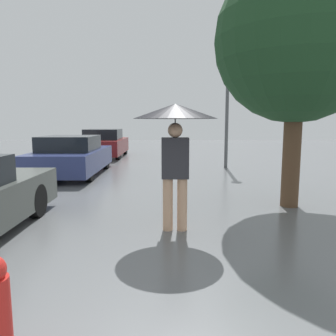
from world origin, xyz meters
TOP-DOWN VIEW (x-y plane):
  - pedestrian at (-0.13, 3.98)m, footprint 1.26×1.26m
  - parked_car_middle at (-3.26, 9.45)m, footprint 1.86×4.13m
  - parked_car_farthest at (-3.23, 14.87)m, footprint 1.85×4.14m
  - tree at (2.20, 5.43)m, footprint 3.10×3.10m
  - street_lamp at (1.95, 11.02)m, footprint 0.31×0.31m

SIDE VIEW (x-z plane):
  - parked_car_middle at x=-3.26m, z-range -0.04..1.20m
  - parked_car_farthest at x=-3.23m, z-range -0.04..1.30m
  - pedestrian at x=-0.13m, z-range 0.64..2.57m
  - street_lamp at x=1.95m, z-range 0.57..4.69m
  - tree at x=2.20m, z-range 0.80..5.55m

